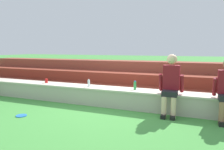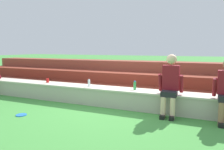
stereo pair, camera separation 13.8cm
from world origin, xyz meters
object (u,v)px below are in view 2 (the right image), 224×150
person_left_of_center (170,83)px  water_bottle_near_left (89,83)px  plastic_cup_middle (48,81)px  water_bottle_near_right (135,86)px  frisbee (21,115)px

person_left_of_center → water_bottle_near_left: bearing=174.7°
person_left_of_center → plastic_cup_middle: size_ratio=11.03×
water_bottle_near_left → water_bottle_near_right: 1.29m
person_left_of_center → plastic_cup_middle: 3.71m
person_left_of_center → plastic_cup_middle: (-3.69, 0.28, -0.20)m
person_left_of_center → plastic_cup_middle: person_left_of_center is taller
plastic_cup_middle → water_bottle_near_left: bearing=-2.9°
water_bottle_near_left → water_bottle_near_right: size_ratio=0.89×
plastic_cup_middle → water_bottle_near_right: bearing=-0.5°
water_bottle_near_left → frisbee: size_ratio=0.87×
water_bottle_near_left → water_bottle_near_right: (1.29, 0.05, 0.01)m
water_bottle_near_left → frisbee: bearing=-119.5°
person_left_of_center → water_bottle_near_left: 2.21m
water_bottle_near_left → frisbee: (-0.88, -1.56, -0.56)m
plastic_cup_middle → frisbee: bearing=-69.3°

